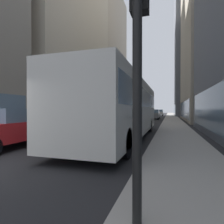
# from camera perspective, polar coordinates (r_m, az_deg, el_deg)

# --- Properties ---
(ground_plane) EXTENTS (120.00, 120.00, 0.00)m
(ground_plane) POSITION_cam_1_polar(r_m,az_deg,el_deg) (38.56, 9.14, -1.65)
(ground_plane) COLOR #232326
(sidewalk_left) EXTENTS (2.40, 110.00, 0.15)m
(sidewalk_left) POSITION_cam_1_polar(r_m,az_deg,el_deg) (39.74, 0.97, -1.47)
(sidewalk_left) COLOR #9E9991
(sidewalk_left) RESTS_ON ground
(sidewalk_right) EXTENTS (2.40, 110.00, 0.15)m
(sidewalk_right) POSITION_cam_1_polar(r_m,az_deg,el_deg) (38.20, 17.64, -1.59)
(sidewalk_right) COLOR #9E9991
(sidewalk_right) RESTS_ON ground
(building_left_mid) EXTENTS (10.77, 19.85, 26.41)m
(building_left_mid) POSITION_cam_1_polar(r_m,az_deg,el_deg) (33.13, -16.68, 21.20)
(building_left_mid) COLOR #B2A893
(building_left_mid) RESTS_ON ground
(building_left_far) EXTENTS (9.30, 18.93, 32.65)m
(building_left_far) POSITION_cam_1_polar(r_m,az_deg,el_deg) (51.86, -3.20, 17.20)
(building_left_far) COLOR #A0937F
(building_left_far) RESTS_ON ground
(building_right_mid) EXTENTS (9.04, 19.19, 30.86)m
(building_right_mid) POSITION_cam_1_polar(r_m,az_deg,el_deg) (34.28, 29.35, 24.43)
(building_right_mid) COLOR #B2A893
(building_right_mid) RESTS_ON ground
(building_right_far) EXTENTS (10.81, 16.75, 38.74)m
(building_right_far) POSITION_cam_1_polar(r_m,az_deg,el_deg) (53.04, 24.73, 20.22)
(building_right_far) COLOR slate
(building_right_far) RESTS_ON ground
(transit_bus) EXTENTS (2.78, 11.53, 3.05)m
(transit_bus) POSITION_cam_1_polar(r_m,az_deg,el_deg) (10.32, 3.09, 1.83)
(transit_bus) COLOR silver
(transit_bus) RESTS_ON ground
(car_red_coupe) EXTENTS (1.93, 4.17, 1.62)m
(car_red_coupe) POSITION_cam_1_polar(r_m,az_deg,el_deg) (9.14, -28.32, -4.08)
(car_red_coupe) COLOR red
(car_red_coupe) RESTS_ON ground
(car_grey_wagon) EXTENTS (1.81, 4.78, 1.62)m
(car_grey_wagon) POSITION_cam_1_polar(r_m,az_deg,el_deg) (31.98, 12.56, -0.66)
(car_grey_wagon) COLOR slate
(car_grey_wagon) RESTS_ON ground
(car_yellow_taxi) EXTENTS (1.79, 3.98, 1.62)m
(car_yellow_taxi) POSITION_cam_1_polar(r_m,az_deg,el_deg) (41.52, 11.37, -0.36)
(car_yellow_taxi) COLOR yellow
(car_yellow_taxi) RESTS_ON ground
(car_white_van) EXTENTS (1.84, 4.36, 1.62)m
(car_white_van) POSITION_cam_1_polar(r_m,az_deg,el_deg) (50.99, 14.23, -0.17)
(car_white_van) COLOR silver
(car_white_van) RESTS_ON ground
(car_silver_sedan) EXTENTS (1.75, 4.38, 1.62)m
(car_silver_sedan) POSITION_cam_1_polar(r_m,az_deg,el_deg) (46.26, 8.96, -0.25)
(car_silver_sedan) COLOR #B7BABF
(car_silver_sedan) RESTS_ON ground
(car_black_suv) EXTENTS (1.92, 4.38, 1.62)m
(car_black_suv) POSITION_cam_1_polar(r_m,az_deg,el_deg) (29.41, 1.06, -0.77)
(car_black_suv) COLOR black
(car_black_suv) RESTS_ON ground
(box_truck) EXTENTS (2.30, 7.50, 3.05)m
(box_truck) POSITION_cam_1_polar(r_m,az_deg,el_deg) (22.35, 6.49, 0.93)
(box_truck) COLOR silver
(box_truck) RESTS_ON ground
(dalmatian_dog) EXTENTS (0.22, 0.96, 0.72)m
(dalmatian_dog) POSITION_cam_1_polar(r_m,az_deg,el_deg) (7.64, -20.46, -7.31)
(dalmatian_dog) COLOR white
(dalmatian_dog) RESTS_ON ground
(traffic_light_near) EXTENTS (0.24, 0.41, 3.40)m
(traffic_light_near) POSITION_cam_1_polar(r_m,az_deg,el_deg) (2.58, 7.99, 20.24)
(traffic_light_near) COLOR black
(traffic_light_near) RESTS_ON sidewalk_right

